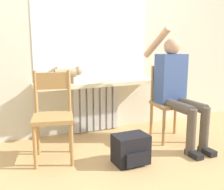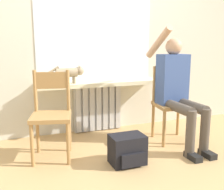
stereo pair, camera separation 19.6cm
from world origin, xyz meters
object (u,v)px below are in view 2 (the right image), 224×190
object	(u,v)px
person	(178,87)
cat	(70,73)
backpack	(127,150)
chair_left	(51,113)
chair_right	(171,102)

from	to	relation	value
person	cat	distance (m)	1.27
backpack	chair_left	bearing A→B (deg)	147.07
cat	chair_left	bearing A→B (deg)	-122.22
person	cat	xyz separation A→B (m)	(-1.11, 0.61, 0.15)
chair_right	chair_left	bearing A→B (deg)	-171.61
chair_right	person	world-z (taller)	person
cat	backpack	world-z (taller)	cat
cat	backpack	size ratio (longest dim) A/B	1.39
chair_left	person	xyz separation A→B (m)	(1.41, -0.13, 0.21)
person	backpack	distance (m)	0.96
cat	chair_right	bearing A→B (deg)	-23.03
cat	backpack	distance (m)	1.18
chair_left	person	bearing A→B (deg)	8.45
chair_left	cat	size ratio (longest dim) A/B	1.93
person	backpack	size ratio (longest dim) A/B	4.10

